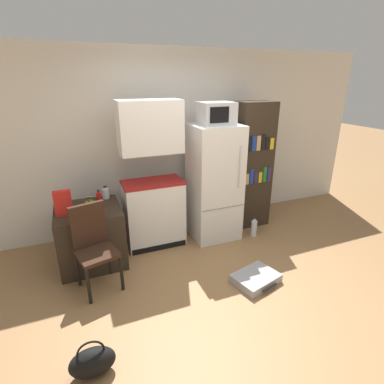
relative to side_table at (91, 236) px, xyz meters
The scene contains 16 objects.
ground_plane 1.83m from the side_table, 43.45° to the right, with size 24.00×24.00×0.00m, color olive.
wall_back 1.93m from the side_table, 27.22° to the left, with size 6.40×0.10×2.63m.
side_table is the anchor object (origin of this frame).
kitchen_hutch 1.03m from the side_table, ahead, with size 0.80×0.45×1.97m.
refrigerator 1.80m from the side_table, ahead, with size 0.66×0.63×1.64m.
microwave 2.24m from the side_table, ahead, with size 0.45×0.35×0.29m.
bookshelf 2.52m from the side_table, ahead, with size 0.55×0.35×1.91m.
bottle_amber_beer 0.48m from the side_table, 76.68° to the right, with size 0.07×0.07×0.19m.
bottle_clear_short 0.57m from the side_table, 45.81° to the left, with size 0.09×0.09×0.17m.
bottle_olive_oil 0.55m from the side_table, 84.54° to the right, with size 0.09×0.09×0.26m.
bottle_ketchup_red 0.48m from the side_table, 30.71° to the left, with size 0.06×0.06×0.19m.
cereal_box 0.58m from the side_table, 160.14° to the right, with size 0.19×0.07×0.30m.
chair 0.52m from the side_table, 89.55° to the right, with size 0.49×0.49×0.96m.
suitcase_large_flat 2.07m from the side_table, 34.26° to the right, with size 0.58×0.49×0.10m.
handbag 1.67m from the side_table, 95.00° to the right, with size 0.36×0.20×0.33m.
water_bottle_front 2.30m from the side_table, ahead, with size 0.08×0.08×0.31m.
Camera 1 is at (-1.36, -2.31, 2.21)m, focal length 28.00 mm.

